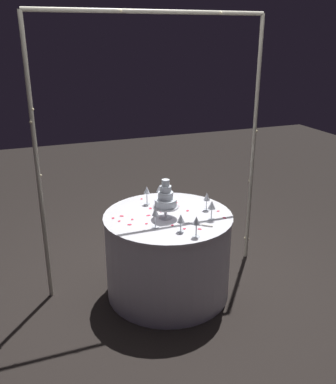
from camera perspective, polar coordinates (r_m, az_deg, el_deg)
ground_plane at (r=4.03m, az=-0.00°, el=-13.15°), size 12.00×12.00×0.00m
decorative_arch at (r=3.72m, az=-1.78°, el=9.94°), size 2.08×0.06×2.41m
main_table at (r=3.83m, az=-0.00°, el=-8.38°), size 1.12×1.12×0.76m
tiered_cake at (r=3.54m, az=-0.32°, el=-1.02°), size 0.22×0.22×0.34m
wine_glass_0 at (r=3.24m, az=3.83°, el=-4.00°), size 0.06×0.06×0.17m
wine_glass_1 at (r=3.32m, az=1.72°, el=-3.67°), size 0.06×0.06×0.15m
wine_glass_2 at (r=3.96m, az=-1.13°, el=0.43°), size 0.06×0.06×0.15m
wine_glass_3 at (r=3.39m, az=-1.72°, el=-2.80°), size 0.06×0.06×0.17m
wine_glass_4 at (r=3.74m, az=5.22°, el=-0.72°), size 0.06×0.06×0.17m
wine_glass_5 at (r=3.54m, az=5.89°, el=-1.85°), size 0.06×0.06×0.17m
wine_glass_6 at (r=3.85m, az=-2.86°, el=0.14°), size 0.06×0.06×0.17m
cake_knife at (r=3.49m, az=3.99°, el=-4.34°), size 0.24×0.20×0.01m
rose_petal_0 at (r=3.41m, az=4.26°, el=-4.98°), size 0.04×0.04×0.00m
rose_petal_1 at (r=3.76m, az=6.74°, el=-2.55°), size 0.03×0.03×0.00m
rose_petal_2 at (r=3.80m, az=-0.99°, el=-2.18°), size 0.03×0.03×0.00m
rose_petal_3 at (r=3.75m, az=2.64°, el=-2.51°), size 0.04×0.04×0.00m
rose_petal_4 at (r=3.66m, az=-6.23°, el=-3.21°), size 0.05×0.05×0.00m
rose_petal_5 at (r=3.64m, az=7.58°, el=-3.45°), size 0.04×0.04×0.00m
rose_petal_6 at (r=3.65m, az=-2.64°, el=-3.15°), size 0.04×0.03×0.00m
rose_petal_7 at (r=3.56m, az=-6.55°, el=-3.90°), size 0.03×0.04×0.00m
rose_petal_8 at (r=3.50m, az=-2.91°, el=-4.25°), size 0.04×0.04×0.00m
rose_petal_9 at (r=3.41m, az=2.21°, el=-4.94°), size 0.04×0.04×0.00m
rose_petal_10 at (r=3.49m, az=-5.17°, el=-4.38°), size 0.04×0.04×0.00m
rose_petal_11 at (r=3.63m, az=-7.38°, el=-3.49°), size 0.04×0.04×0.00m
rose_petal_12 at (r=3.89m, az=-0.22°, el=-1.64°), size 0.03×0.04×0.00m
rose_petal_13 at (r=3.74m, az=0.75°, el=-2.53°), size 0.02×0.03×0.00m
rose_petal_14 at (r=3.92m, az=1.15°, el=-1.43°), size 0.02×0.03×0.00m
rose_petal_15 at (r=3.80m, az=-2.38°, el=-2.20°), size 0.04×0.05×0.00m
rose_petal_16 at (r=3.59m, az=-4.82°, el=-3.69°), size 0.03×0.04×0.00m
rose_petal_17 at (r=3.91m, az=0.23°, el=-1.50°), size 0.03×0.04×0.00m
rose_petal_18 at (r=3.47m, az=0.59°, el=-4.49°), size 0.04×0.04×0.00m
rose_petal_19 at (r=3.73m, az=-0.94°, el=-2.65°), size 0.03×0.03×0.00m
rose_petal_20 at (r=3.85m, az=1.30°, el=-1.87°), size 0.03×0.04×0.00m
rose_petal_21 at (r=4.02m, az=-3.57°, el=-0.93°), size 0.03×0.03×0.00m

